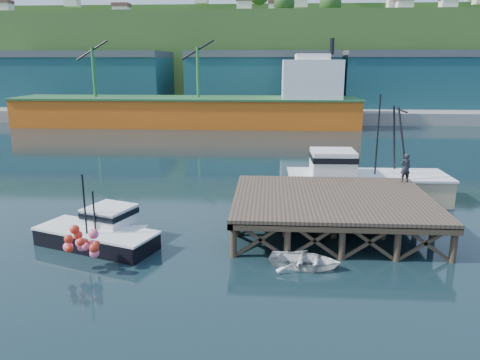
# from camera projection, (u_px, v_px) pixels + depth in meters

# --- Properties ---
(ground) EXTENTS (300.00, 300.00, 0.00)m
(ground) POSITION_uv_depth(u_px,v_px,m) (242.00, 227.00, 29.55)
(ground) COLOR black
(ground) RESTS_ON ground
(wharf) EXTENTS (12.00, 10.00, 2.62)m
(wharf) POSITION_uv_depth(u_px,v_px,m) (332.00, 200.00, 28.55)
(wharf) COLOR brown
(wharf) RESTS_ON ground
(far_quay) EXTENTS (160.00, 40.00, 2.00)m
(far_quay) POSITION_uv_depth(u_px,v_px,m) (262.00, 108.00, 97.05)
(far_quay) COLOR gray
(far_quay) RESTS_ON ground
(warehouse_left) EXTENTS (32.00, 16.00, 9.00)m
(warehouse_left) POSITION_uv_depth(u_px,v_px,m) (87.00, 81.00, 93.06)
(warehouse_left) COLOR #1A4955
(warehouse_left) RESTS_ON far_quay
(warehouse_mid) EXTENTS (28.00, 16.00, 9.00)m
(warehouse_mid) POSITION_uv_depth(u_px,v_px,m) (262.00, 82.00, 90.87)
(warehouse_mid) COLOR #1A4955
(warehouse_mid) RESTS_ON far_quay
(warehouse_right) EXTENTS (30.00, 16.00, 9.00)m
(warehouse_right) POSITION_uv_depth(u_px,v_px,m) (420.00, 82.00, 88.99)
(warehouse_right) COLOR #1A4955
(warehouse_right) RESTS_ON far_quay
(cargo_ship) EXTENTS (55.50, 10.00, 13.75)m
(cargo_ship) POSITION_uv_depth(u_px,v_px,m) (208.00, 106.00, 75.72)
(cargo_ship) COLOR orange
(cargo_ship) RESTS_ON ground
(hillside) EXTENTS (220.00, 50.00, 22.00)m
(hillside) POSITION_uv_depth(u_px,v_px,m) (265.00, 59.00, 123.64)
(hillside) COLOR #2D511E
(hillside) RESTS_ON ground
(boat_navy) EXTENTS (5.25, 2.83, 3.25)m
(boat_navy) POSITION_uv_depth(u_px,v_px,m) (101.00, 231.00, 26.90)
(boat_navy) COLOR black
(boat_navy) RESTS_ON ground
(boat_black) EXTENTS (7.50, 6.23, 4.35)m
(boat_black) POSITION_uv_depth(u_px,v_px,m) (100.00, 232.00, 26.39)
(boat_black) COLOR black
(boat_black) RESTS_ON ground
(trawler) EXTENTS (11.85, 4.42, 7.89)m
(trawler) POSITION_uv_depth(u_px,v_px,m) (364.00, 179.00, 34.95)
(trawler) COLOR #CBB183
(trawler) RESTS_ON ground
(dinghy) EXTENTS (4.03, 3.24, 0.74)m
(dinghy) POSITION_uv_depth(u_px,v_px,m) (305.00, 260.00, 23.63)
(dinghy) COLOR white
(dinghy) RESTS_ON ground
(dockworker) EXTENTS (0.81, 0.63, 1.99)m
(dockworker) POSITION_uv_depth(u_px,v_px,m) (405.00, 168.00, 31.82)
(dockworker) COLOR black
(dockworker) RESTS_ON wharf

